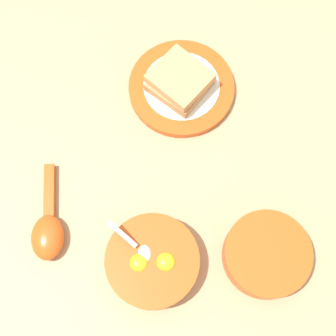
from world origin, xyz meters
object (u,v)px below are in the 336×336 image
(congee_bowl, at_px, (266,254))
(egg_bowl, at_px, (152,261))
(soup_spoon, at_px, (48,230))
(toast_sandwich, at_px, (180,81))
(toast_plate, at_px, (181,88))

(congee_bowl, bearing_deg, egg_bowl, -91.41)
(egg_bowl, height_order, soup_spoon, egg_bowl)
(egg_bowl, bearing_deg, toast_sandwich, 166.88)
(egg_bowl, distance_m, soup_spoon, 0.17)
(egg_bowl, distance_m, congee_bowl, 0.17)
(egg_bowl, bearing_deg, soup_spoon, -111.70)
(toast_plate, distance_m, toast_sandwich, 0.03)
(egg_bowl, relative_size, congee_bowl, 1.08)
(congee_bowl, bearing_deg, soup_spoon, -101.49)
(soup_spoon, bearing_deg, toast_sandwich, 135.46)
(toast_sandwich, bearing_deg, toast_plate, 109.93)
(toast_plate, bearing_deg, toast_sandwich, -70.07)
(toast_plate, distance_m, soup_spoon, 0.33)
(toast_plate, relative_size, congee_bowl, 1.40)
(toast_sandwich, distance_m, congee_bowl, 0.32)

